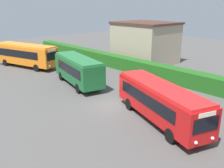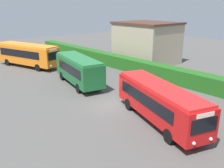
% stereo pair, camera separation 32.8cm
% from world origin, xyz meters
% --- Properties ---
extents(ground_plane, '(101.18, 101.18, 0.00)m').
position_xyz_m(ground_plane, '(0.00, 0.00, 0.00)').
color(ground_plane, '#514F4C').
extents(bus_orange, '(10.70, 5.57, 3.30)m').
position_xyz_m(bus_orange, '(-19.26, 0.41, 1.90)').
color(bus_orange, orange).
rests_on(bus_orange, ground_plane).
extents(bus_green, '(8.95, 4.21, 3.17)m').
position_xyz_m(bus_green, '(-7.20, 1.23, 1.82)').
color(bus_green, '#19602D').
rests_on(bus_green, ground_plane).
extents(bus_red, '(9.80, 5.25, 2.98)m').
position_xyz_m(bus_red, '(4.76, 0.54, 1.73)').
color(bus_red, red).
rests_on(bus_red, ground_plane).
extents(person_left, '(0.34, 0.50, 1.66)m').
position_xyz_m(person_left, '(-19.96, 4.58, 0.87)').
color(person_left, '#334C8C').
rests_on(person_left, ground_plane).
extents(hedge_row, '(62.59, 1.74, 1.73)m').
position_xyz_m(hedge_row, '(0.00, 10.03, 0.87)').
color(hedge_row, '#205C1A').
rests_on(hedge_row, ground_plane).
extents(depot_building, '(8.75, 7.50, 6.24)m').
position_xyz_m(depot_building, '(-9.76, 15.63, 3.13)').
color(depot_building, tan).
rests_on(depot_building, ground_plane).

